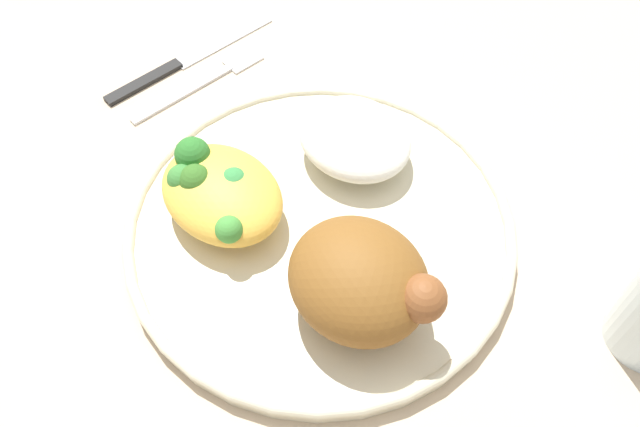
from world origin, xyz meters
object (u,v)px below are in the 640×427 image
plate (320,227)px  roasted_chicken (361,281)px  knife (176,64)px  fork (205,80)px  rice_pile (355,138)px  mac_cheese_with_broccoli (219,191)px

plate → roasted_chicken: size_ratio=2.81×
knife → roasted_chicken: bearing=-12.3°
roasted_chicken → fork: 0.28m
roasted_chicken → rice_pile: roasted_chicken is taller
rice_pile → mac_cheese_with_broccoli: bearing=-105.5°
fork → knife: bearing=-170.2°
roasted_chicken → fork: roasted_chicken is taller
rice_pile → knife: rice_pile is taller
rice_pile → fork: rice_pile is taller
plate → fork: size_ratio=2.12×
mac_cheese_with_broccoli → roasted_chicken: bearing=6.7°
mac_cheese_with_broccoli → fork: mac_cheese_with_broccoli is taller
plate → mac_cheese_with_broccoli: mac_cheese_with_broccoli is taller
roasted_chicken → rice_pile: size_ratio=1.11×
plate → mac_cheese_with_broccoli: bearing=-143.4°
roasted_chicken → knife: bearing=167.7°
knife → plate: bearing=-8.7°
roasted_chicken → knife: roasted_chicken is taller
roasted_chicken → mac_cheese_with_broccoli: bearing=-173.3°
roasted_chicken → rice_pile: bearing=135.5°
plate → mac_cheese_with_broccoli: 0.08m
rice_pile → mac_cheese_with_broccoli: mac_cheese_with_broccoli is taller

